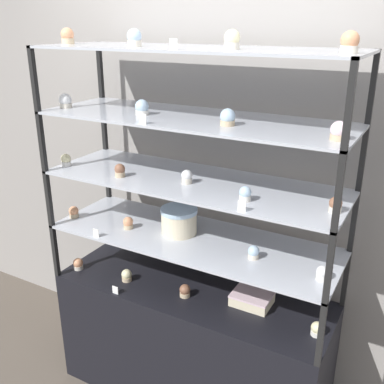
% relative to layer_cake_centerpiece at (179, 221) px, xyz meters
% --- Properties ---
extents(back_wall, '(8.00, 0.05, 2.60)m').
position_rel_layer_cake_centerpiece_xyz_m(back_wall, '(0.08, 0.39, 0.21)').
color(back_wall, gray).
rests_on(back_wall, ground_plane).
extents(display_base, '(1.51, 0.51, 0.71)m').
position_rel_layer_cake_centerpiece_xyz_m(display_base, '(0.08, -0.01, -0.74)').
color(display_base, black).
rests_on(display_base, ground_plane).
extents(display_riser_lower, '(1.51, 0.51, 0.31)m').
position_rel_layer_cake_centerpiece_xyz_m(display_riser_lower, '(0.08, -0.01, -0.09)').
color(display_riser_lower, black).
rests_on(display_riser_lower, display_base).
extents(display_riser_middle, '(1.51, 0.51, 0.31)m').
position_rel_layer_cake_centerpiece_xyz_m(display_riser_middle, '(0.08, -0.01, 0.23)').
color(display_riser_middle, black).
rests_on(display_riser_middle, display_riser_lower).
extents(display_riser_upper, '(1.51, 0.51, 0.31)m').
position_rel_layer_cake_centerpiece_xyz_m(display_riser_upper, '(0.08, -0.01, 0.54)').
color(display_riser_upper, black).
rests_on(display_riser_upper, display_riser_middle).
extents(display_riser_top, '(1.51, 0.51, 0.31)m').
position_rel_layer_cake_centerpiece_xyz_m(display_riser_top, '(0.08, -0.01, 0.85)').
color(display_riser_top, black).
rests_on(display_riser_top, display_riser_upper).
extents(layer_cake_centerpiece, '(0.19, 0.19, 0.14)m').
position_rel_layer_cake_centerpiece_xyz_m(layer_cake_centerpiece, '(0.00, 0.00, 0.00)').
color(layer_cake_centerpiece, beige).
rests_on(layer_cake_centerpiece, display_riser_lower).
extents(sheet_cake_frosted, '(0.20, 0.16, 0.06)m').
position_rel_layer_cake_centerpiece_xyz_m(sheet_cake_frosted, '(0.42, 0.02, -0.35)').
color(sheet_cake_frosted, beige).
rests_on(sheet_cake_frosted, display_base).
extents(cupcake_0, '(0.06, 0.06, 0.07)m').
position_rel_layer_cake_centerpiece_xyz_m(cupcake_0, '(-0.60, -0.15, -0.35)').
color(cupcake_0, beige).
rests_on(cupcake_0, display_base).
extents(cupcake_1, '(0.06, 0.06, 0.07)m').
position_rel_layer_cake_centerpiece_xyz_m(cupcake_1, '(-0.28, -0.12, -0.35)').
color(cupcake_1, '#CCB28C').
rests_on(cupcake_1, display_base).
extents(cupcake_2, '(0.06, 0.06, 0.07)m').
position_rel_layer_cake_centerpiece_xyz_m(cupcake_2, '(0.08, -0.09, -0.35)').
color(cupcake_2, '#CCB28C').
rests_on(cupcake_2, display_base).
extents(cupcake_3, '(0.06, 0.06, 0.07)m').
position_rel_layer_cake_centerpiece_xyz_m(cupcake_3, '(0.77, -0.06, -0.35)').
color(cupcake_3, white).
rests_on(cupcake_3, display_base).
extents(price_tag_0, '(0.04, 0.00, 0.04)m').
position_rel_layer_cake_centerpiece_xyz_m(price_tag_0, '(-0.25, -0.25, -0.36)').
color(price_tag_0, white).
rests_on(price_tag_0, display_base).
extents(cupcake_4, '(0.05, 0.05, 0.07)m').
position_rel_layer_cake_centerpiece_xyz_m(cupcake_4, '(-0.63, -0.12, -0.04)').
color(cupcake_4, '#CCB28C').
rests_on(cupcake_4, display_riser_lower).
extents(cupcake_5, '(0.05, 0.05, 0.07)m').
position_rel_layer_cake_centerpiece_xyz_m(cupcake_5, '(-0.27, -0.09, -0.04)').
color(cupcake_5, '#CCB28C').
rests_on(cupcake_5, display_riser_lower).
extents(cupcake_6, '(0.05, 0.05, 0.07)m').
position_rel_layer_cake_centerpiece_xyz_m(cupcake_6, '(0.44, -0.07, -0.04)').
color(cupcake_6, beige).
rests_on(cupcake_6, display_riser_lower).
extents(cupcake_7, '(0.05, 0.05, 0.07)m').
position_rel_layer_cake_centerpiece_xyz_m(cupcake_7, '(0.77, -0.10, -0.04)').
color(cupcake_7, white).
rests_on(cupcake_7, display_riser_lower).
extents(price_tag_1, '(0.04, 0.00, 0.04)m').
position_rel_layer_cake_centerpiece_xyz_m(price_tag_1, '(-0.35, -0.25, -0.05)').
color(price_tag_1, white).
rests_on(price_tag_1, display_riser_lower).
extents(cupcake_8, '(0.05, 0.05, 0.07)m').
position_rel_layer_cake_centerpiece_xyz_m(cupcake_8, '(-0.62, -0.14, 0.27)').
color(cupcake_8, white).
rests_on(cupcake_8, display_riser_middle).
extents(cupcake_9, '(0.05, 0.05, 0.07)m').
position_rel_layer_cake_centerpiece_xyz_m(cupcake_9, '(-0.26, -0.14, 0.27)').
color(cupcake_9, '#CCB28C').
rests_on(cupcake_9, display_riser_middle).
extents(cupcake_10, '(0.05, 0.05, 0.07)m').
position_rel_layer_cake_centerpiece_xyz_m(cupcake_10, '(0.08, -0.06, 0.27)').
color(cupcake_10, beige).
rests_on(cupcake_10, display_riser_middle).
extents(cupcake_11, '(0.05, 0.05, 0.07)m').
position_rel_layer_cake_centerpiece_xyz_m(cupcake_11, '(0.42, -0.14, 0.27)').
color(cupcake_11, white).
rests_on(cupcake_11, display_riser_middle).
extents(cupcake_12, '(0.05, 0.05, 0.07)m').
position_rel_layer_cake_centerpiece_xyz_m(cupcake_12, '(0.79, -0.08, 0.27)').
color(cupcake_12, beige).
rests_on(cupcake_12, display_riser_middle).
extents(price_tag_2, '(0.04, 0.00, 0.04)m').
position_rel_layer_cake_centerpiece_xyz_m(price_tag_2, '(0.45, -0.25, 0.26)').
color(price_tag_2, white).
rests_on(price_tag_2, display_riser_middle).
extents(cupcake_13, '(0.07, 0.07, 0.07)m').
position_rel_layer_cake_centerpiece_xyz_m(cupcake_13, '(-0.61, -0.12, 0.59)').
color(cupcake_13, beige).
rests_on(cupcake_13, display_riser_upper).
extents(cupcake_14, '(0.07, 0.07, 0.07)m').
position_rel_layer_cake_centerpiece_xyz_m(cupcake_14, '(-0.15, -0.08, 0.59)').
color(cupcake_14, white).
rests_on(cupcake_14, display_riser_upper).
extents(cupcake_15, '(0.07, 0.07, 0.07)m').
position_rel_layer_cake_centerpiece_xyz_m(cupcake_15, '(0.30, -0.10, 0.59)').
color(cupcake_15, '#CCB28C').
rests_on(cupcake_15, display_riser_upper).
extents(cupcake_16, '(0.07, 0.07, 0.07)m').
position_rel_layer_cake_centerpiece_xyz_m(cupcake_16, '(0.78, -0.12, 0.59)').
color(cupcake_16, '#CCB28C').
rests_on(cupcake_16, display_riser_upper).
extents(price_tag_3, '(0.04, 0.00, 0.04)m').
position_rel_layer_cake_centerpiece_xyz_m(price_tag_3, '(-0.03, -0.25, 0.58)').
color(price_tag_3, white).
rests_on(price_tag_3, display_riser_upper).
extents(cupcake_17, '(0.06, 0.06, 0.08)m').
position_rel_layer_cake_centerpiece_xyz_m(cupcake_17, '(-0.60, -0.06, 0.90)').
color(cupcake_17, '#CCB28C').
rests_on(cupcake_17, display_riser_top).
extents(cupcake_18, '(0.06, 0.06, 0.08)m').
position_rel_layer_cake_centerpiece_xyz_m(cupcake_18, '(-0.15, -0.12, 0.90)').
color(cupcake_18, beige).
rests_on(cupcake_18, display_riser_top).
extents(cupcake_19, '(0.06, 0.06, 0.08)m').
position_rel_layer_cake_centerpiece_xyz_m(cupcake_19, '(0.31, -0.10, 0.90)').
color(cupcake_19, beige).
rests_on(cupcake_19, display_riser_top).
extents(cupcake_20, '(0.06, 0.06, 0.08)m').
position_rel_layer_cake_centerpiece_xyz_m(cupcake_20, '(0.78, -0.13, 0.90)').
color(cupcake_20, beige).
rests_on(cupcake_20, display_riser_top).
extents(price_tag_4, '(0.04, 0.00, 0.04)m').
position_rel_layer_cake_centerpiece_xyz_m(price_tag_4, '(0.13, -0.25, 0.89)').
color(price_tag_4, white).
rests_on(price_tag_4, display_riser_top).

